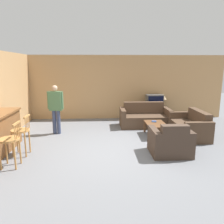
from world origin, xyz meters
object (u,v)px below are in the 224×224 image
bar_chair_mid (21,133)px  book_on_table (154,121)px  loveseat_right (190,127)px  tv (154,100)px  armchair_near (170,143)px  tv_unit (154,113)px  bar_chair_near (10,142)px  table_lamp (163,97)px  coffee_table (156,125)px  person_by_window (56,107)px  couch_far (145,118)px

bar_chair_mid → book_on_table: bar_chair_mid is taller
bar_chair_mid → loveseat_right: bar_chair_mid is taller
tv → book_on_table: (-0.45, -1.86, -0.39)m
book_on_table → armchair_near: bearing=-89.8°
bar_chair_mid → armchair_near: 3.67m
armchair_near → book_on_table: size_ratio=5.34×
tv_unit → book_on_table: 1.92m
armchair_near → tv: (0.44, 3.54, 0.50)m
bar_chair_near → tv_unit: bearing=44.6°
loveseat_right → table_lamp: table_lamp is taller
bar_chair_mid → coffee_table: bearing=19.9°
book_on_table → bar_chair_near: bearing=-149.1°
table_lamp → person_by_window: bearing=-157.1°
bar_chair_near → table_lamp: size_ratio=1.97×
tv_unit → person_by_window: bearing=-155.1°
bar_chair_mid → tv_unit: bar_chair_mid is taller
bar_chair_near → bar_chair_mid: (0.00, 0.66, 0.00)m
tv_unit → book_on_table: size_ratio=5.64×
armchair_near → loveseat_right: 1.75m
person_by_window → couch_far: bearing=14.4°
book_on_table → tv_unit: bearing=76.4°
coffee_table → tv: tv is taller
tv → loveseat_right: bearing=-73.7°
book_on_table → person_by_window: bearing=176.5°
tv → person_by_window: (-3.60, -1.67, 0.09)m
tv → person_by_window: 3.97m
couch_far → loveseat_right: 1.74m
bar_chair_near → table_lamp: bearing=42.3°
bar_chair_near → person_by_window: person_by_window is taller
loveseat_right → coffee_table: loveseat_right is taller
bar_chair_mid → tv: 5.33m
tv → book_on_table: bearing=-103.6°
bar_chair_near → couch_far: bearing=41.7°
bar_chair_near → loveseat_right: bearing=21.8°
bar_chair_near → tv: tv is taller
armchair_near → tv_unit: bearing=82.8°
bar_chair_near → tv_unit: bar_chair_near is taller
bar_chair_near → armchair_near: bearing=7.9°
table_lamp → person_by_window: person_by_window is taller
bar_chair_mid → person_by_window: (0.51, 1.72, 0.33)m
bar_chair_mid → coffee_table: bar_chair_mid is taller
bar_chair_mid → book_on_table: bearing=22.7°
tv → person_by_window: person_by_window is taller
coffee_table → person_by_window: (-3.16, 0.40, 0.55)m
table_lamp → person_by_window: 4.29m
loveseat_right → person_by_window: bearing=173.4°
loveseat_right → book_on_table: 1.13m
couch_far → tv_unit: (0.56, 0.89, -0.02)m
tv_unit → bar_chair_mid: bearing=-140.4°
armchair_near → table_lamp: 3.69m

